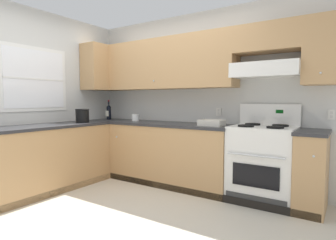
{
  "coord_description": "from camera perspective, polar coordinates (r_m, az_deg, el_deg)",
  "views": [
    {
      "loc": [
        2.24,
        -2.21,
        1.25
      ],
      "look_at": [
        0.32,
        0.7,
        1.0
      ],
      "focal_mm": 29.8,
      "sensor_mm": 36.0,
      "label": 1
    }
  ],
  "objects": [
    {
      "name": "bucket",
      "position": [
        4.4,
        -17.12,
        0.9
      ],
      "size": [
        0.21,
        0.21,
        0.21
      ],
      "color": "black",
      "rests_on": "counter_left_run"
    },
    {
      "name": "counter_left_run",
      "position": [
        4.2,
        -24.03,
        -7.22
      ],
      "size": [
        0.63,
        1.91,
        0.91
      ],
      "color": "tan",
      "rests_on": "ground_plane"
    },
    {
      "name": "wall_left",
      "position": [
        4.54,
        -24.26,
        4.92
      ],
      "size": [
        0.47,
        4.0,
        2.55
      ],
      "color": "silver",
      "rests_on": "ground_plane"
    },
    {
      "name": "ground_plane",
      "position": [
        3.38,
        -11.71,
        -17.65
      ],
      "size": [
        7.04,
        7.04,
        0.0
      ],
      "primitive_type": "plane",
      "color": "beige"
    },
    {
      "name": "stove",
      "position": [
        3.66,
        18.74,
        -8.3
      ],
      "size": [
        0.76,
        0.62,
        1.2
      ],
      "color": "white",
      "rests_on": "ground_plane"
    },
    {
      "name": "wall_back",
      "position": [
        4.18,
        7.08,
        7.21
      ],
      "size": [
        4.68,
        0.57,
        2.55
      ],
      "color": "silver",
      "rests_on": "ground_plane"
    },
    {
      "name": "bowl",
      "position": [
        3.73,
        8.9,
        -0.75
      ],
      "size": [
        0.32,
        0.22,
        0.08
      ],
      "color": "beige",
      "rests_on": "counter_back_run"
    },
    {
      "name": "counter_back_run",
      "position": [
        4.21,
        -0.02,
        -6.84
      ],
      "size": [
        3.6,
        0.65,
        0.91
      ],
      "color": "tan",
      "rests_on": "ground_plane"
    },
    {
      "name": "paper_towel_roll",
      "position": [
        4.57,
        -6.67,
        0.51
      ],
      "size": [
        0.12,
        0.12,
        0.11
      ],
      "color": "white",
      "rests_on": "counter_back_run"
    },
    {
      "name": "wine_bottle",
      "position": [
        5.0,
        -12.02,
        1.67
      ],
      "size": [
        0.08,
        0.08,
        0.34
      ],
      "color": "black",
      "rests_on": "counter_back_run"
    }
  ]
}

